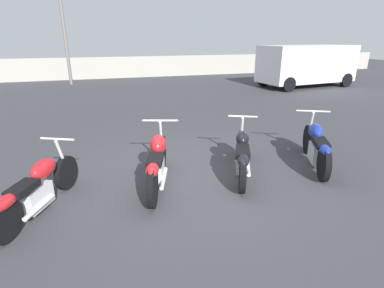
% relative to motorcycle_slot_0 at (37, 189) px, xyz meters
% --- Properties ---
extents(ground_plane, '(60.00, 60.00, 0.00)m').
position_rel_motorcycle_slot_0_xyz_m(ground_plane, '(2.52, 0.46, -0.39)').
color(ground_plane, '#38383D').
extents(fence_back, '(40.00, 0.04, 1.31)m').
position_rel_motorcycle_slot_0_xyz_m(fence_back, '(2.52, 15.56, 0.26)').
color(fence_back, '#9E998E').
rests_on(fence_back, ground_plane).
extents(motorcycle_slot_0, '(1.02, 1.87, 0.95)m').
position_rel_motorcycle_slot_0_xyz_m(motorcycle_slot_0, '(0.00, 0.00, 0.00)').
color(motorcycle_slot_0, black).
rests_on(motorcycle_slot_0, ground_plane).
extents(motorcycle_slot_1, '(0.88, 2.03, 1.02)m').
position_rel_motorcycle_slot_0_xyz_m(motorcycle_slot_1, '(1.85, 0.33, 0.05)').
color(motorcycle_slot_1, black).
rests_on(motorcycle_slot_1, ground_plane).
extents(motorcycle_slot_2, '(1.02, 1.91, 0.99)m').
position_rel_motorcycle_slot_0_xyz_m(motorcycle_slot_2, '(3.44, 0.28, 0.01)').
color(motorcycle_slot_2, black).
rests_on(motorcycle_slot_2, ground_plane).
extents(motorcycle_slot_3, '(1.09, 1.88, 1.00)m').
position_rel_motorcycle_slot_0_xyz_m(motorcycle_slot_3, '(5.05, 0.22, 0.04)').
color(motorcycle_slot_3, black).
rests_on(motorcycle_slot_3, ground_plane).
extents(parked_van, '(5.17, 2.62, 2.08)m').
position_rel_motorcycle_slot_0_xyz_m(parked_van, '(11.47, 9.08, 0.77)').
color(parked_van, silver).
rests_on(parked_van, ground_plane).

